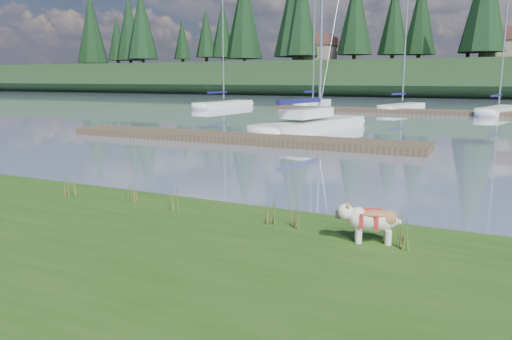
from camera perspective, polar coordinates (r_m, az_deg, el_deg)
The scene contains 23 objects.
ground at distance 40.02m, azimuth 17.37°, elevation 6.20°, with size 200.00×200.00×0.00m, color #8493AE.
ridge at distance 82.68m, azimuth 22.22°, elevation 9.61°, with size 200.00×20.00×5.00m, color #1B3118.
bulldog at distance 7.28m, azimuth 13.06°, elevation -5.46°, with size 0.91×0.53×0.54m.
sailboat_main at distance 25.92m, azimuth 7.17°, elevation 5.46°, with size 3.46×9.64×13.55m.
dock_near at distance 21.20m, azimuth -2.62°, elevation 3.69°, with size 16.00×2.00×0.30m, color #4C3D2C.
dock_far at distance 39.75m, azimuth 20.25°, elevation 6.23°, with size 26.00×2.20×0.30m, color #4C3D2C.
sailboat_bg_0 at distance 46.27m, azimuth -3.19°, elevation 7.57°, with size 2.20×8.48×12.12m.
sailboat_bg_1 at distance 48.65m, azimuth 6.78°, elevation 7.67°, with size 1.59×7.18×10.75m.
sailboat_bg_2 at distance 43.35m, azimuth 16.68°, elevation 6.97°, with size 3.02×7.20×10.72m.
sailboat_bg_3 at distance 41.82m, azimuth 26.18°, elevation 6.22°, with size 3.19×7.61×11.04m.
weed_0 at distance 9.66m, azimuth -13.92°, elevation -2.18°, with size 0.17×0.14×0.56m.
weed_1 at distance 8.82m, azimuth -9.15°, elevation -3.44°, with size 0.17×0.14×0.47m.
weed_2 at distance 7.97m, azimuth 1.82°, elevation -4.56°, with size 0.17×0.14×0.56m.
weed_3 at distance 10.52m, azimuth -20.81°, elevation -1.44°, with size 0.17×0.14×0.60m.
weed_4 at distance 7.82m, azimuth 4.40°, elevation -5.28°, with size 0.17×0.14×0.43m.
weed_5 at distance 7.11m, azimuth 16.54°, elevation -6.37°, with size 0.17×0.14×0.69m.
mud_lip at distance 10.29m, azimuth -11.50°, elevation -4.25°, with size 60.00×0.50×0.14m, color #33281C.
conifer_0 at distance 98.40m, azimuth -12.95°, elevation 16.04°, with size 5.72×5.72×14.15m.
conifer_1 at distance 93.14m, azimuth -3.81°, elevation 15.77°, with size 4.40×4.40×11.30m.
conifer_2 at distance 84.18m, azimuth 4.42°, elevation 17.88°, with size 6.60×6.60×16.05m.
conifer_3 at distance 83.53m, azimuth 15.49°, elevation 16.35°, with size 4.84×4.84×12.25m.
house_0 at distance 84.42m, azimuth 6.83°, elevation 13.57°, with size 6.30×5.30×4.65m.
house_1 at distance 80.59m, azimuth 26.71°, elevation 12.70°, with size 6.30×5.30×4.65m.
Camera 1 is at (6.13, -9.45, 2.65)m, focal length 35.00 mm.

